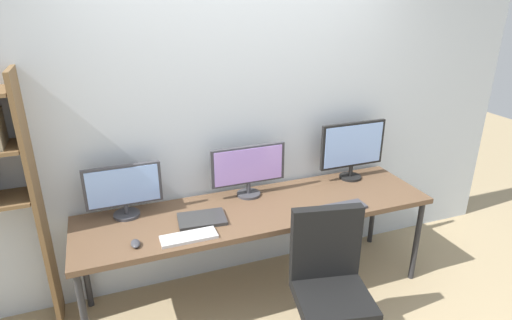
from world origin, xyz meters
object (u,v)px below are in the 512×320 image
object	(u,v)px
monitor_left	(124,189)
monitor_right	(353,148)
monitor_center	(248,168)
desk	(258,213)
keyboard_left	(189,237)
laptop_closed	(202,219)
keyboard_right	(343,207)
computer_mouse	(135,244)
office_chair	(329,301)

from	to	relation	value
monitor_left	monitor_right	size ratio (longest dim) A/B	0.90
monitor_center	desk	bearing A→B (deg)	-90.00
keyboard_left	laptop_closed	size ratio (longest dim) A/B	1.11
monitor_right	laptop_closed	bearing A→B (deg)	-169.23
keyboard_right	computer_mouse	bearing A→B (deg)	178.69
desk	monitor_center	xyz separation A→B (m)	(0.00, 0.21, 0.27)
keyboard_left	monitor_left	bearing A→B (deg)	127.55
monitor_center	computer_mouse	bearing A→B (deg)	-155.16
monitor_right	keyboard_right	bearing A→B (deg)	-127.55
office_chair	computer_mouse	size ratio (longest dim) A/B	10.31
desk	monitor_left	world-z (taller)	monitor_left
monitor_right	keyboard_right	xyz separation A→B (m)	(-0.34, -0.44, -0.26)
monitor_center	keyboard_left	world-z (taller)	monitor_center
office_chair	keyboard_right	world-z (taller)	office_chair
office_chair	computer_mouse	bearing A→B (deg)	154.33
monitor_center	computer_mouse	world-z (taller)	monitor_center
keyboard_left	computer_mouse	size ratio (longest dim) A/B	3.70
monitor_left	monitor_center	xyz separation A→B (m)	(0.90, 0.00, 0.02)
monitor_center	monitor_right	distance (m)	0.90
monitor_left	computer_mouse	distance (m)	0.45
desk	monitor_center	bearing A→B (deg)	90.00
office_chair	laptop_closed	bearing A→B (deg)	132.72
monitor_left	office_chair	bearing A→B (deg)	-40.28
desk	monitor_right	world-z (taller)	monitor_right
keyboard_left	laptop_closed	world-z (taller)	laptop_closed
monitor_right	monitor_left	bearing A→B (deg)	-180.00
desk	keyboard_left	bearing A→B (deg)	-157.67
office_chair	monitor_center	world-z (taller)	monitor_center
monitor_left	monitor_right	xyz separation A→B (m)	(1.80, 0.00, 0.07)
office_chair	keyboard_right	xyz separation A→B (m)	(0.36, 0.49, 0.35)
monitor_left	keyboard_right	world-z (taller)	monitor_left
office_chair	keyboard_right	distance (m)	0.70
monitor_right	computer_mouse	distance (m)	1.85
monitor_right	computer_mouse	xyz separation A→B (m)	(-1.78, -0.41, -0.25)
office_chair	computer_mouse	world-z (taller)	office_chair
monitor_right	laptop_closed	world-z (taller)	monitor_right
keyboard_left	desk	bearing A→B (deg)	22.33
monitor_left	monitor_right	bearing A→B (deg)	0.00
desk	computer_mouse	xyz separation A→B (m)	(-0.88, -0.20, 0.06)
monitor_center	monitor_right	bearing A→B (deg)	0.00
desk	office_chair	world-z (taller)	office_chair
keyboard_right	monitor_right	bearing A→B (deg)	52.45
keyboard_left	keyboard_right	xyz separation A→B (m)	(1.12, 0.00, 0.00)
monitor_right	keyboard_right	distance (m)	0.62
office_chair	keyboard_left	xyz separation A→B (m)	(-0.76, 0.49, 0.35)
monitor_center	computer_mouse	distance (m)	1.00
monitor_center	laptop_closed	size ratio (longest dim) A/B	1.80
keyboard_left	computer_mouse	bearing A→B (deg)	174.19
laptop_closed	office_chair	bearing A→B (deg)	-41.57
monitor_center	keyboard_right	bearing A→B (deg)	-38.30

